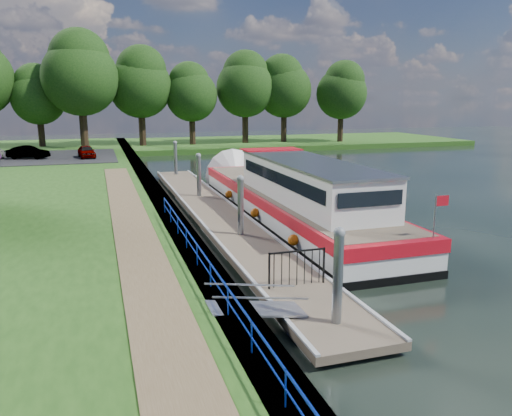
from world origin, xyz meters
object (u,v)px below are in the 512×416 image
object	(u,v)px
barge	(285,196)
car_a	(86,151)
pontoon	(217,216)
car_b	(28,152)

from	to	relation	value
barge	car_a	bearing A→B (deg)	113.21
pontoon	car_b	distance (m)	26.49
car_a	car_b	xyz separation A→B (m)	(-4.90, 0.56, 0.02)
pontoon	car_a	distance (m)	24.23
barge	car_a	world-z (taller)	barge
car_a	car_b	size ratio (longest dim) A/B	0.94
pontoon	car_a	size ratio (longest dim) A/B	9.22
pontoon	car_b	size ratio (longest dim) A/B	8.64
pontoon	barge	bearing A→B (deg)	-6.36
barge	car_b	xyz separation A→B (m)	(-15.06, 24.25, 0.32)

